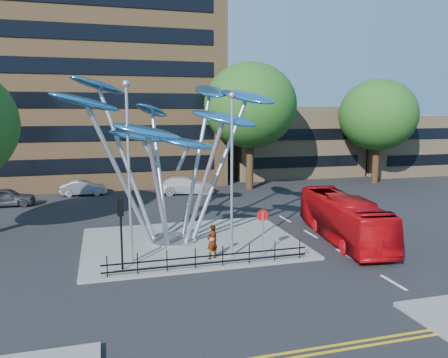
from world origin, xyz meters
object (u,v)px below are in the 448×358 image
object	(u,v)px
street_lamp_right	(232,160)
parked_car_left	(6,197)
parked_car_mid	(84,188)
pedestrian	(212,242)
tree_far	(378,115)
traffic_light_island	(121,218)
red_bus	(343,218)
leaf_sculpture	(169,123)
tree_right	(250,106)
parked_car_right	(186,185)
no_entry_sign_island	(263,225)
street_lamp_left	(128,157)

from	to	relation	value
street_lamp_right	parked_car_left	xyz separation A→B (m)	(-13.76, 16.79, -4.35)
parked_car_mid	pedestrian	bearing A→B (deg)	-161.01
tree_far	traffic_light_island	world-z (taller)	tree_far
traffic_light_island	tree_far	bearing A→B (deg)	35.84
red_bus	leaf_sculpture	bearing A→B (deg)	174.55
tree_right	traffic_light_island	size ratio (longest dim) A/B	3.54
traffic_light_island	parked_car_left	size ratio (longest dim) A/B	0.78
red_bus	parked_car_right	xyz separation A→B (m)	(-6.19, 16.92, -0.54)
leaf_sculpture	red_bus	xyz separation A→B (m)	(9.80, -2.32, -5.55)
tree_right	tree_far	distance (m)	14.03
no_entry_sign_island	parked_car_mid	xyz separation A→B (m)	(-9.46, 20.48, -1.15)
street_lamp_left	traffic_light_island	world-z (taller)	street_lamp_left
tree_right	red_bus	xyz separation A→B (m)	(-0.27, -17.64, -6.72)
tree_far	parked_car_left	xyz separation A→B (m)	(-35.26, -2.21, -6.36)
tree_far	parked_car_right	distance (m)	21.43
leaf_sculpture	pedestrian	distance (m)	7.15
parked_car_right	street_lamp_left	bearing A→B (deg)	166.07
red_bus	tree_far	bearing A→B (deg)	58.87
leaf_sculpture	traffic_light_island	world-z (taller)	leaf_sculpture
no_entry_sign_island	parked_car_right	size ratio (longest dim) A/B	0.46
street_lamp_left	red_bus	xyz separation A→B (m)	(12.23, 0.86, -4.04)
tree_far	traffic_light_island	distance (m)	33.61
street_lamp_right	parked_car_right	distance (m)	18.82
tree_right	leaf_sculpture	size ratio (longest dim) A/B	0.95
leaf_sculpture	pedestrian	world-z (taller)	leaf_sculpture
street_lamp_left	parked_car_right	bearing A→B (deg)	71.23
red_bus	parked_car_mid	world-z (taller)	red_bus
tree_far	pedestrian	size ratio (longest dim) A/B	6.17
street_lamp_left	parked_car_mid	world-z (taller)	street_lamp_left
traffic_light_island	no_entry_sign_island	distance (m)	7.05
leaf_sculpture	street_lamp_left	bearing A→B (deg)	-127.40
traffic_light_island	parked_car_mid	xyz separation A→B (m)	(-2.46, 20.50, -1.95)
tree_far	tree_right	bearing A→B (deg)	-180.00
parked_car_right	no_entry_sign_island	bearing A→B (deg)	-173.76
street_lamp_right	parked_car_mid	xyz separation A→B (m)	(-7.96, 20.00, -4.43)
tree_right	street_lamp_right	distance (m)	20.64
street_lamp_right	tree_far	bearing A→B (deg)	41.47
traffic_light_island	no_entry_sign_island	bearing A→B (deg)	0.13
red_bus	parked_car_right	world-z (taller)	red_bus
tree_right	parked_car_right	bearing A→B (deg)	-173.67
tree_right	leaf_sculpture	bearing A→B (deg)	-123.31
street_lamp_left	traffic_light_island	xyz separation A→B (m)	(-0.50, -1.00, -2.74)
pedestrian	parked_car_left	size ratio (longest dim) A/B	0.40
tree_right	parked_car_right	size ratio (longest dim) A/B	2.27
leaf_sculpture	parked_car_mid	xyz separation A→B (m)	(-5.39, 16.32, -6.21)
leaf_sculpture	red_bus	size ratio (longest dim) A/B	1.34
leaf_sculpture	pedestrian	bearing A→B (deg)	-68.59
parked_car_right	street_lamp_right	bearing A→B (deg)	-178.42
traffic_light_island	parked_car_left	world-z (taller)	traffic_light_island
leaf_sculpture	street_lamp_left	world-z (taller)	leaf_sculpture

